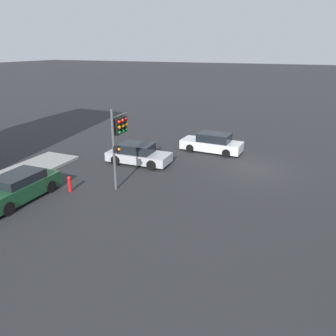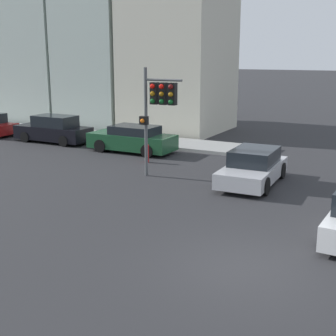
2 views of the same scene
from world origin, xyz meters
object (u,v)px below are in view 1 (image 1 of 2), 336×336
at_px(crossing_car_0, 212,143).
at_px(parked_car_0, 18,188).
at_px(traffic_signal, 119,132).
at_px(crossing_car_1, 138,154).
at_px(fire_hydrant, 70,183).

xyz_separation_m(crossing_car_0, parked_car_0, (7.03, 12.40, 0.01)).
xyz_separation_m(traffic_signal, crossing_car_1, (0.97, -3.87, -2.58)).
distance_m(crossing_car_1, parked_car_0, 8.29).
height_order(crossing_car_0, parked_car_0, crossing_car_0).
distance_m(traffic_signal, crossing_car_1, 4.75).
relative_size(parked_car_0, fire_hydrant, 5.12).
height_order(crossing_car_1, fire_hydrant, crossing_car_1).
xyz_separation_m(crossing_car_1, parked_car_0, (3.06, 7.71, 0.03)).
xyz_separation_m(traffic_signal, crossing_car_0, (-3.00, -8.56, -2.56)).
bearing_deg(crossing_car_0, parked_car_0, 62.92).
bearing_deg(fire_hydrant, crossing_car_0, -116.60).
relative_size(crossing_car_0, parked_car_0, 1.01).
height_order(crossing_car_1, parked_car_0, parked_car_0).
bearing_deg(crossing_car_1, fire_hydrant, -104.35).
bearing_deg(traffic_signal, parked_car_0, -139.34).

